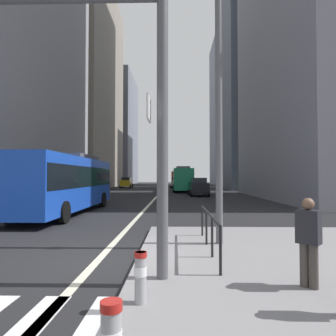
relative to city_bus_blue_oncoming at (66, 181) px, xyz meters
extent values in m
plane|color=black|center=(4.21, 10.80, -1.84)|extent=(160.00, 160.00, 0.00)
cube|color=beige|center=(4.21, 20.80, -1.83)|extent=(0.20, 80.00, 0.01)
cube|color=gray|center=(-11.79, 40.24, 17.34)|extent=(11.45, 25.19, 38.34)
cube|color=slate|center=(-11.79, 68.52, 13.33)|extent=(12.06, 20.56, 30.34)
cube|color=slate|center=(21.21, 35.44, 25.72)|extent=(13.79, 16.76, 55.10)
cube|color=slate|center=(21.21, 56.66, 16.27)|extent=(11.07, 20.33, 36.22)
cube|color=blue|center=(0.00, -0.03, -0.11)|extent=(2.53, 11.24, 2.75)
cube|color=black|center=(0.00, -0.03, 0.23)|extent=(2.57, 11.02, 1.10)
cube|color=#4C4C51|center=(0.00, 1.65, 1.41)|extent=(1.76, 4.05, 0.30)
cylinder|color=black|center=(1.21, -3.63, -1.34)|extent=(0.30, 1.00, 1.00)
cylinder|color=black|center=(-1.19, -3.63, -1.34)|extent=(0.30, 1.00, 1.00)
cylinder|color=black|center=(1.19, 3.57, -1.34)|extent=(0.30, 1.00, 1.00)
cylinder|color=black|center=(-1.21, 3.56, -1.34)|extent=(0.30, 1.00, 1.00)
cube|color=#198456|center=(7.13, 25.57, -0.11)|extent=(2.62, 11.52, 2.75)
cube|color=black|center=(7.13, 25.57, 0.23)|extent=(2.65, 11.30, 1.10)
cube|color=#4C4C51|center=(7.15, 23.84, 1.41)|extent=(1.79, 4.16, 0.30)
cylinder|color=black|center=(5.89, 29.24, -1.34)|extent=(0.31, 1.00, 1.00)
cylinder|color=black|center=(8.29, 29.26, -1.34)|extent=(0.31, 1.00, 1.00)
cylinder|color=black|center=(5.97, 21.88, -1.34)|extent=(0.31, 1.00, 1.00)
cylinder|color=black|center=(8.37, 21.90, -1.34)|extent=(0.31, 1.00, 1.00)
cube|color=red|center=(6.63, 48.14, -0.11)|extent=(2.50, 10.85, 2.75)
cube|color=black|center=(6.63, 48.14, 0.23)|extent=(2.54, 10.63, 1.10)
cube|color=#4C4C51|center=(6.63, 46.51, 1.41)|extent=(1.75, 3.91, 0.30)
cylinder|color=black|center=(5.44, 51.61, -1.34)|extent=(0.30, 1.00, 1.00)
cylinder|color=black|center=(7.84, 51.61, -1.34)|extent=(0.30, 1.00, 1.00)
cylinder|color=black|center=(5.43, 44.67, -1.34)|extent=(0.30, 1.00, 1.00)
cylinder|color=black|center=(7.83, 44.67, -1.34)|extent=(0.30, 1.00, 1.00)
cube|color=gold|center=(-2.86, 38.45, -0.97)|extent=(1.79, 4.19, 1.10)
cube|color=black|center=(-2.86, 38.60, -0.16)|extent=(1.50, 2.26, 0.52)
cylinder|color=black|center=(-1.95, 37.03, -1.52)|extent=(0.22, 0.64, 0.64)
cylinder|color=black|center=(-3.77, 37.03, -1.52)|extent=(0.22, 0.64, 0.64)
cylinder|color=black|center=(-1.96, 39.88, -1.52)|extent=(0.22, 0.64, 0.64)
cylinder|color=black|center=(-3.78, 39.87, -1.52)|extent=(0.22, 0.64, 0.64)
cube|color=black|center=(8.59, 15.47, -0.97)|extent=(1.93, 4.26, 1.10)
cube|color=black|center=(8.59, 15.32, -0.16)|extent=(1.58, 2.32, 0.52)
cylinder|color=black|center=(7.63, 16.86, -1.52)|extent=(0.24, 0.65, 0.64)
cylinder|color=black|center=(9.44, 16.93, -1.52)|extent=(0.24, 0.65, 0.64)
cylinder|color=black|center=(7.73, 14.01, -1.52)|extent=(0.24, 0.65, 0.64)
cylinder|color=black|center=(9.55, 14.08, -1.52)|extent=(0.24, 0.65, 0.64)
cube|color=#B2A899|center=(6.34, 38.54, -0.97)|extent=(1.88, 4.39, 1.10)
cube|color=black|center=(6.34, 38.39, -0.16)|extent=(1.55, 2.38, 0.52)
cylinder|color=black|center=(5.47, 40.04, -1.52)|extent=(0.23, 0.64, 0.64)
cylinder|color=black|center=(7.29, 40.00, -1.52)|extent=(0.23, 0.64, 0.64)
cylinder|color=black|center=(5.40, 37.08, -1.52)|extent=(0.23, 0.64, 0.64)
cylinder|color=black|center=(7.22, 37.04, -1.52)|extent=(0.23, 0.64, 0.64)
cylinder|color=#515156|center=(5.88, -11.05, 1.31)|extent=(0.22, 0.22, 6.00)
cube|color=white|center=(5.63, -11.23, 1.51)|extent=(0.04, 0.60, 0.44)
cylinder|color=#56565B|center=(7.40, -8.05, 2.31)|extent=(0.20, 0.20, 8.00)
cylinder|color=#B21E19|center=(5.57, -14.20, -0.87)|extent=(0.20, 0.20, 0.08)
cylinder|color=#99999E|center=(5.59, -12.19, -1.30)|extent=(0.18, 0.18, 0.78)
cylinder|color=white|center=(5.59, -12.19, -1.20)|extent=(0.19, 0.19, 0.14)
cylinder|color=#B21E19|center=(5.59, -12.19, -0.95)|extent=(0.20, 0.20, 0.08)
cylinder|color=black|center=(7.01, -10.86, -1.21)|extent=(0.06, 0.06, 0.95)
cylinder|color=black|center=(7.01, -9.53, -1.21)|extent=(0.06, 0.06, 0.95)
cylinder|color=black|center=(7.01, -8.21, -1.21)|extent=(0.06, 0.06, 0.95)
cylinder|color=black|center=(7.01, -6.88, -1.21)|extent=(0.06, 0.06, 0.95)
cylinder|color=black|center=(7.01, -8.87, -0.74)|extent=(0.06, 3.98, 0.06)
cylinder|color=#423D38|center=(8.39, -11.42, -1.31)|extent=(0.15, 0.15, 0.76)
cylinder|color=#423D38|center=(8.51, -11.53, -1.31)|extent=(0.15, 0.15, 0.76)
cube|color=#232328|center=(8.45, -11.47, -0.63)|extent=(0.44, 0.43, 0.59)
sphere|color=brown|center=(8.45, -11.47, -0.24)|extent=(0.21, 0.21, 0.21)
camera|label=1|loc=(6.12, -16.82, 0.25)|focal=32.24mm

